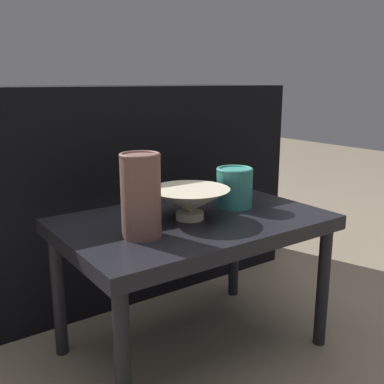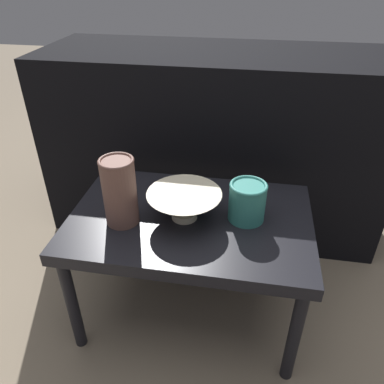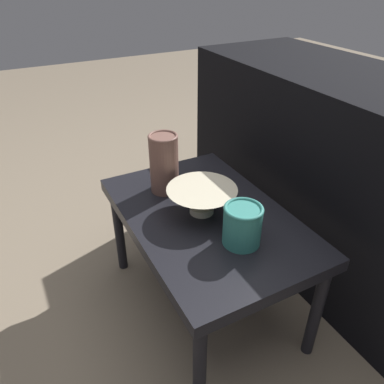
{
  "view_description": "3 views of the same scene",
  "coord_description": "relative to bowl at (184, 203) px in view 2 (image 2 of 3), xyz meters",
  "views": [
    {
      "loc": [
        -0.69,
        -0.97,
        0.77
      ],
      "look_at": [
        -0.02,
        -0.02,
        0.49
      ],
      "focal_mm": 42.0,
      "sensor_mm": 36.0,
      "label": 1
    },
    {
      "loc": [
        0.16,
        -0.89,
        1.08
      ],
      "look_at": [
        0.01,
        -0.02,
        0.51
      ],
      "focal_mm": 35.0,
      "sensor_mm": 36.0,
      "label": 2
    },
    {
      "loc": [
        0.83,
        -0.49,
        1.09
      ],
      "look_at": [
        -0.03,
        -0.03,
        0.48
      ],
      "focal_mm": 35.0,
      "sensor_mm": 36.0,
      "label": 3
    }
  ],
  "objects": [
    {
      "name": "table",
      "position": [
        0.02,
        0.01,
        -0.1
      ],
      "size": [
        0.72,
        0.47,
        0.41
      ],
      "color": "black",
      "rests_on": "ground_plane"
    },
    {
      "name": "couch_backdrop",
      "position": [
        0.02,
        0.6,
        -0.08
      ],
      "size": [
        1.38,
        0.5,
        0.76
      ],
      "color": "black",
      "rests_on": "ground_plane"
    },
    {
      "name": "vase_textured_left",
      "position": [
        -0.18,
        -0.05,
        0.05
      ],
      "size": [
        0.1,
        0.1,
        0.2
      ],
      "color": "brown",
      "rests_on": "table"
    },
    {
      "name": "ground_plane",
      "position": [
        0.02,
        0.01,
        -0.46
      ],
      "size": [
        8.0,
        8.0,
        0.0
      ],
      "primitive_type": "plane",
      "color": "#7F705B"
    },
    {
      "name": "bowl",
      "position": [
        0.0,
        0.0,
        0.0
      ],
      "size": [
        0.22,
        0.22,
        0.09
      ],
      "color": "beige",
      "rests_on": "table"
    },
    {
      "name": "vase_colorful_right",
      "position": [
        0.18,
        0.03,
        0.01
      ],
      "size": [
        0.11,
        0.11,
        0.12
      ],
      "color": "teal",
      "rests_on": "table"
    }
  ]
}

